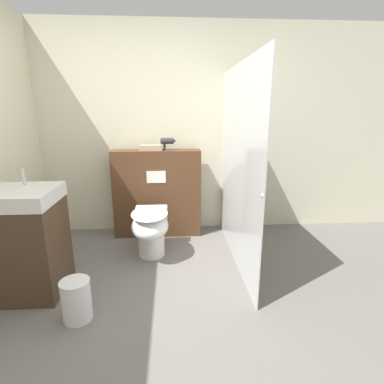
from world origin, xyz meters
TOP-DOWN VIEW (x-y plane):
  - ground_plane at (0.00, 0.00)m, footprint 12.00×12.00m
  - wall_back at (0.00, 1.87)m, footprint 8.00×0.06m
  - partition_panel at (-0.16, 1.64)m, footprint 1.04×0.25m
  - shower_glass at (0.66, 0.95)m, footprint 0.04×1.76m
  - toilet at (-0.21, 1.03)m, footprint 0.37×0.62m
  - sink_vanity at (-1.20, 0.48)m, footprint 0.59×0.54m
  - hair_drier at (-0.02, 1.64)m, footprint 0.18×0.07m
  - folded_towel at (-0.21, 1.65)m, footprint 0.26×0.14m
  - waste_bin at (-0.69, 0.08)m, footprint 0.22×0.22m

SIDE VIEW (x-z plane):
  - ground_plane at x=0.00m, z-range 0.00..0.00m
  - waste_bin at x=-0.69m, z-range 0.00..0.31m
  - toilet at x=-0.21m, z-range 0.06..0.58m
  - sink_vanity at x=-1.20m, z-range -0.07..0.97m
  - partition_panel at x=-0.16m, z-range 0.00..1.05m
  - shower_glass at x=0.66m, z-range 0.00..1.92m
  - folded_towel at x=-0.21m, z-range 1.05..1.11m
  - hair_drier at x=-0.02m, z-range 1.08..1.22m
  - wall_back at x=0.00m, z-range 0.00..2.50m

